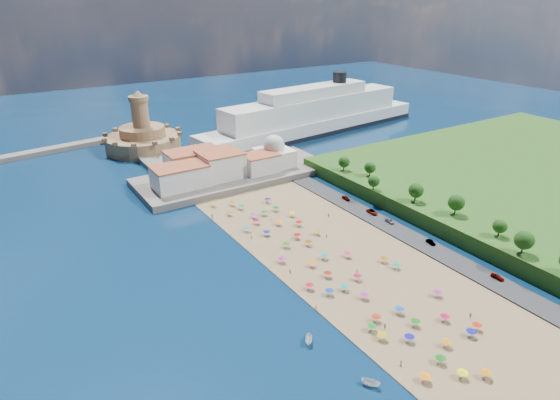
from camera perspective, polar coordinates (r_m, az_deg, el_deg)
ground at (r=156.70m, az=3.71°, el=-6.10°), size 700.00×700.00×0.00m
terrace at (r=217.44m, az=-5.50°, el=3.06°), size 90.00×36.00×3.00m
jetty at (r=240.28m, az=-14.05°, el=4.40°), size 18.00×70.00×2.40m
waterfront_buildings at (r=210.62m, az=-8.80°, el=4.04°), size 57.00×29.00×11.00m
domed_building at (r=222.56m, az=-0.74°, el=5.70°), size 16.00×16.00×15.00m
fortress at (r=266.15m, az=-16.35°, el=7.26°), size 40.00×40.00×32.40m
cruise_ship at (r=289.59m, az=4.14°, el=10.17°), size 159.85×40.46×34.59m
beach_parasols at (r=146.91m, az=5.93°, el=-7.42°), size 31.47×118.19×2.20m
beachgoers at (r=154.82m, az=3.33°, el=-6.01°), size 38.70×94.77×1.90m
moored_boats at (r=114.43m, az=7.01°, el=-18.78°), size 7.10×22.73×1.66m
parked_cars at (r=176.26m, az=13.65°, el=-2.70°), size 2.56×73.42×1.41m
hillside_trees at (r=177.34m, az=18.62°, el=-0.02°), size 14.29×103.83×7.51m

